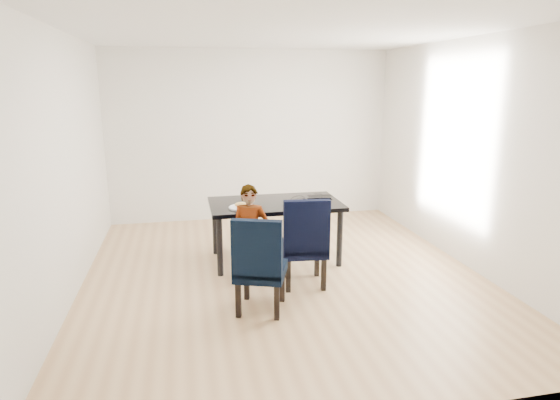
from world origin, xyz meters
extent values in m
cube|color=tan|center=(0.00, 0.00, -0.01)|extent=(4.50, 5.00, 0.01)
cube|color=white|center=(0.00, 0.00, 2.71)|extent=(4.50, 5.00, 0.01)
cube|color=white|center=(0.00, 2.50, 1.35)|extent=(4.50, 0.01, 2.70)
cube|color=white|center=(0.00, -2.50, 1.35)|extent=(4.50, 0.01, 2.70)
cube|color=silver|center=(-2.25, 0.00, 1.35)|extent=(0.01, 5.00, 2.70)
cube|color=silver|center=(2.25, 0.00, 1.35)|extent=(0.01, 5.00, 2.70)
cube|color=black|center=(0.00, 0.50, 0.38)|extent=(1.60, 0.90, 0.75)
cube|color=black|center=(-0.39, -0.79, 0.49)|extent=(0.60, 0.61, 0.97)
cube|color=black|center=(0.16, -0.28, 0.50)|extent=(0.53, 0.55, 1.01)
imported|color=orange|center=(-0.41, -0.15, 0.56)|extent=(0.46, 0.37, 1.12)
cylinder|color=silver|center=(-0.45, 0.29, 0.76)|extent=(0.37, 0.37, 0.02)
ellipsoid|color=#BA8C42|center=(-0.45, 0.29, 0.80)|extent=(0.15, 0.08, 0.06)
imported|color=black|center=(0.61, 0.67, 0.76)|extent=(0.33, 0.22, 0.02)
torus|color=black|center=(0.34, 0.50, 0.75)|extent=(0.16, 0.16, 0.01)
camera|label=1|loc=(-1.07, -4.97, 2.16)|focal=30.00mm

